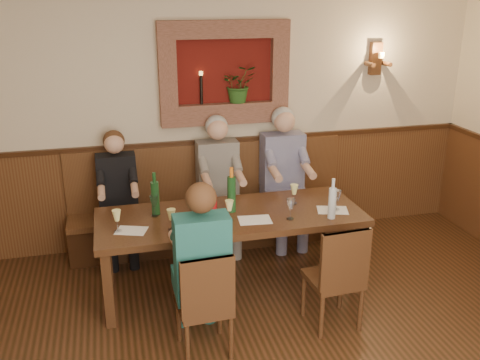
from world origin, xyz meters
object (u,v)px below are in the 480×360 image
object	(u,v)px
person_bench_right	(284,188)
person_chair_front	(201,279)
spittoon_bucket	(206,208)
person_bench_mid	(219,196)
person_bench_left	(119,209)
dining_table	(231,221)
water_bottle	(332,202)
bench	(211,216)
chair_near_left	(205,322)
wine_bottle_green_a	(232,193)
wine_bottle_green_b	(155,197)
chair_near_right	(333,295)

from	to	relation	value
person_bench_right	person_chair_front	distance (m)	2.02
spittoon_bucket	person_bench_mid	bearing A→B (deg)	71.05
person_chair_front	person_bench_left	bearing A→B (deg)	108.90
person_bench_right	spittoon_bucket	bearing A→B (deg)	-138.89
person_bench_mid	person_bench_right	distance (m)	0.72
dining_table	person_chair_front	world-z (taller)	person_chair_front
person_bench_left	water_bottle	distance (m)	2.18
person_bench_left	person_chair_front	bearing A→B (deg)	-71.10
bench	water_bottle	world-z (taller)	water_bottle
chair_near_left	person_bench_right	bearing A→B (deg)	51.92
bench	person_bench_right	bearing A→B (deg)	-7.75
person_bench_right	spittoon_bucket	size ratio (longest dim) A/B	6.79
bench	person_bench_right	world-z (taller)	person_bench_right
bench	chair_near_left	world-z (taller)	bench
person_bench_left	person_bench_right	distance (m)	1.77
wine_bottle_green_a	wine_bottle_green_b	bearing A→B (deg)	171.18
chair_near_right	person_bench_left	size ratio (longest dim) A/B	0.68
person_chair_front	chair_near_right	bearing A→B (deg)	-0.37
dining_table	person_bench_right	bearing A→B (deg)	46.45
chair_near_left	person_bench_right	size ratio (longest dim) A/B	0.59
person_bench_mid	spittoon_bucket	xyz separation A→B (m)	(-0.31, -0.90, 0.26)
spittoon_bucket	wine_bottle_green_a	xyz separation A→B (m)	(0.26, 0.12, 0.07)
dining_table	bench	bearing A→B (deg)	90.00
chair_near_left	spittoon_bucket	world-z (taller)	spittoon_bucket
wine_bottle_green_b	dining_table	bearing A→B (deg)	-14.03
wine_bottle_green_a	person_bench_left	bearing A→B (deg)	141.80
wine_bottle_green_b	spittoon_bucket	bearing A→B (deg)	-28.66
person_bench_right	wine_bottle_green_a	size ratio (longest dim) A/B	3.56
chair_near_left	water_bottle	bearing A→B (deg)	21.67
dining_table	chair_near_right	size ratio (longest dim) A/B	2.60
chair_near_left	person_chair_front	bearing A→B (deg)	87.53
water_bottle	chair_near_right	bearing A→B (deg)	-108.48
bench	chair_near_right	size ratio (longest dim) A/B	3.24
person_bench_mid	person_bench_left	bearing A→B (deg)	179.83
wine_bottle_green_a	spittoon_bucket	bearing A→B (deg)	-154.68
dining_table	wine_bottle_green_a	world-z (taller)	wine_bottle_green_a
chair_near_right	person_bench_mid	xyz separation A→B (m)	(-0.61, 1.62, 0.33)
person_chair_front	wine_bottle_green_a	distance (m)	1.01
wine_bottle_green_a	wine_bottle_green_b	distance (m)	0.69
dining_table	wine_bottle_green_a	bearing A→B (deg)	68.64
chair_near_left	person_chair_front	size ratio (longest dim) A/B	0.63
dining_table	person_bench_left	world-z (taller)	person_bench_left
bench	person_bench_right	distance (m)	0.85
person_chair_front	spittoon_bucket	bearing A→B (deg)	75.92
chair_near_left	person_chair_front	xyz separation A→B (m)	(-0.00, 0.11, 0.32)
chair_near_right	person_chair_front	distance (m)	1.14
bench	wine_bottle_green_a	world-z (taller)	wine_bottle_green_a
chair_near_right	dining_table	bearing A→B (deg)	127.62
chair_near_left	person_bench_left	distance (m)	1.84
chair_near_right	spittoon_bucket	xyz separation A→B (m)	(-0.92, 0.72, 0.59)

